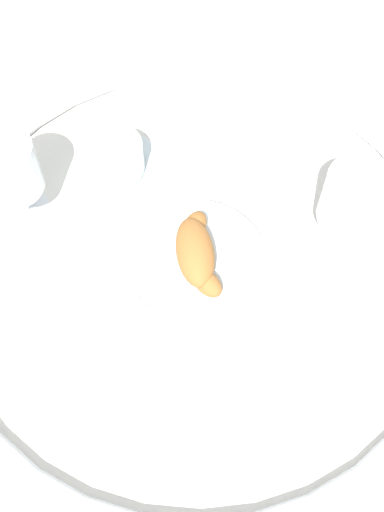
{
  "coord_description": "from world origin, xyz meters",
  "views": [
    {
      "loc": [
        0.41,
        -0.01,
        0.78
      ],
      "look_at": [
        0.01,
        -0.0,
        0.03
      ],
      "focal_mm": 46.72,
      "sensor_mm": 36.0,
      "label": 1
    }
  ],
  "objects_px": {
    "croissant_large": "(194,252)",
    "juice_glass_right": "(352,201)",
    "juice_glass_left": "(10,171)",
    "pastry_plate": "(192,263)",
    "coffee_cup_near": "(116,160)"
  },
  "relations": [
    {
      "from": "croissant_large",
      "to": "coffee_cup_near",
      "type": "distance_m",
      "value": 0.19
    },
    {
      "from": "juice_glass_right",
      "to": "croissant_large",
      "type": "bearing_deg",
      "value": -78.19
    },
    {
      "from": "pastry_plate",
      "to": "juice_glass_right",
      "type": "xyz_separation_m",
      "value": [
        -0.04,
        0.2,
        0.08
      ]
    },
    {
      "from": "juice_glass_left",
      "to": "coffee_cup_near",
      "type": "bearing_deg",
      "value": 117.36
    },
    {
      "from": "coffee_cup_near",
      "to": "juice_glass_right",
      "type": "height_order",
      "value": "juice_glass_right"
    },
    {
      "from": "pastry_plate",
      "to": "juice_glass_left",
      "type": "xyz_separation_m",
      "value": [
        -0.09,
        -0.23,
        0.08
      ]
    },
    {
      "from": "coffee_cup_near",
      "to": "juice_glass_right",
      "type": "xyz_separation_m",
      "value": [
        0.11,
        0.3,
        0.07
      ]
    },
    {
      "from": "juice_glass_left",
      "to": "juice_glass_right",
      "type": "distance_m",
      "value": 0.43
    },
    {
      "from": "pastry_plate",
      "to": "juice_glass_right",
      "type": "bearing_deg",
      "value": 101.75
    },
    {
      "from": "juice_glass_left",
      "to": "croissant_large",
      "type": "bearing_deg",
      "value": 68.78
    },
    {
      "from": "croissant_large",
      "to": "juice_glass_right",
      "type": "distance_m",
      "value": 0.2
    },
    {
      "from": "pastry_plate",
      "to": "juice_glass_left",
      "type": "distance_m",
      "value": 0.26
    },
    {
      "from": "croissant_large",
      "to": "pastry_plate",
      "type": "bearing_deg",
      "value": -82.11
    },
    {
      "from": "coffee_cup_near",
      "to": "juice_glass_left",
      "type": "xyz_separation_m",
      "value": [
        0.06,
        -0.12,
        0.07
      ]
    },
    {
      "from": "pastry_plate",
      "to": "juice_glass_right",
      "type": "distance_m",
      "value": 0.22
    }
  ]
}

